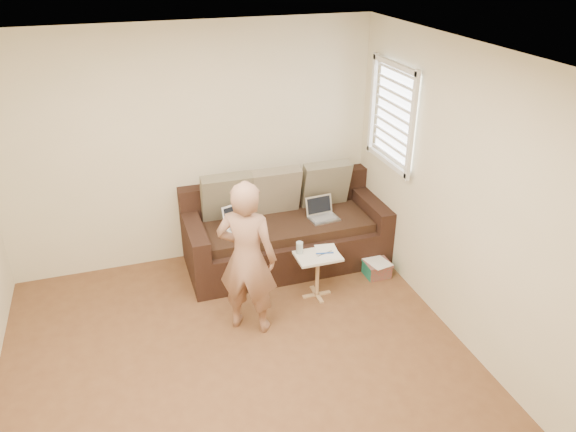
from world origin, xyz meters
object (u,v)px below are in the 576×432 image
Objects in this scene: sofa at (286,228)px; side_table at (317,275)px; drinking_glass at (300,248)px; striped_box at (376,268)px; laptop_silver at (324,219)px; person at (247,258)px; laptop_white at (244,229)px.

side_table is at bearing -82.57° from sofa.
side_table is at bearing -31.99° from drinking_glass.
striped_box is at bearing 11.75° from side_table.
laptop_silver is 0.21× the size of person.
sofa reaches higher than side_table.
sofa is 1.46× the size of person.
laptop_silver is at bearing 132.53° from striped_box.
drinking_glass is (0.62, 0.36, -0.21)m from person.
striped_box is (0.75, 0.16, -0.16)m from side_table.
person is at bearing -164.81° from striped_box.
laptop_white is at bearing -71.28° from person.
sofa is at bearing -94.03° from person.
side_table is 4.05× the size of drinking_glass.
person reaches higher than striped_box.
drinking_glass is at bearing -119.36° from person.
laptop_silver reaches higher than striped_box.
laptop_white is 1.50m from striped_box.
laptop_silver is 0.65× the size of side_table.
sofa is at bearing 145.92° from striped_box.
striped_box is at bearing -34.08° from sofa.
laptop_silver is 0.76m from side_table.
sofa is at bearing -13.86° from laptop_white.
person is at bearing -161.60° from side_table.
side_table is (-0.31, -0.64, -0.28)m from laptop_silver.
drinking_glass is at bearing -176.38° from striped_box.
sofa is 0.76m from side_table.
sofa is at bearing 84.28° from drinking_glass.
laptop_white is at bearing 125.72° from drinking_glass.
drinking_glass is (0.42, -0.59, 0.03)m from laptop_white.
drinking_glass is (-0.47, -0.54, 0.03)m from laptop_silver.
striped_box is at bearing -40.68° from laptop_white.
drinking_glass reaches higher than side_table.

